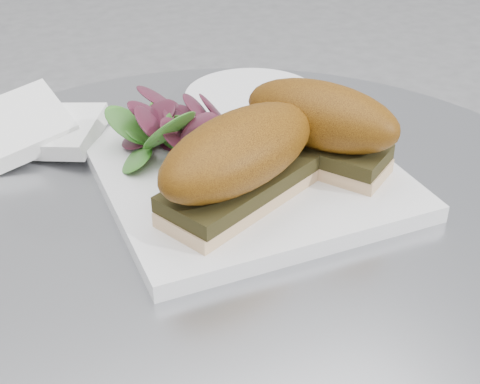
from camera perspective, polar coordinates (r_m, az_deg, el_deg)
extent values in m
cylinder|color=#A3A5AA|center=(0.58, -0.50, -3.59)|extent=(0.70, 0.70, 0.02)
cube|color=white|center=(0.63, 0.53, 1.60)|extent=(0.27, 0.27, 0.02)
cube|color=#D9B488|center=(0.57, -0.06, -0.37)|extent=(0.16, 0.11, 0.01)
cube|color=black|center=(0.56, -0.06, 0.79)|extent=(0.16, 0.11, 0.01)
ellipsoid|color=#6C3E0A|center=(0.54, -0.06, 3.56)|extent=(0.18, 0.14, 0.06)
cube|color=#D9B488|center=(0.63, 6.69, 2.84)|extent=(0.11, 0.14, 0.01)
cube|color=black|center=(0.62, 6.77, 3.92)|extent=(0.11, 0.13, 0.01)
ellipsoid|color=#6C3E0A|center=(0.61, 6.95, 6.49)|extent=(0.14, 0.16, 0.06)
cylinder|color=white|center=(0.78, 1.09, 7.93)|extent=(0.16, 0.16, 0.01)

